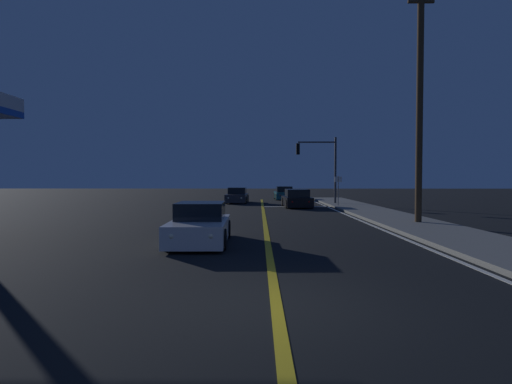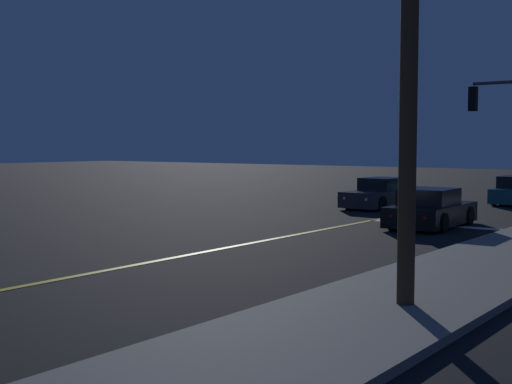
# 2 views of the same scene
# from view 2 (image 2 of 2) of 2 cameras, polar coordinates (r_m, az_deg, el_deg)

# --- Properties ---
(sidewalk_right) EXTENTS (3.20, 46.43, 0.15)m
(sidewalk_right) POSITION_cam_2_polar(r_m,az_deg,el_deg) (12.87, 12.72, -8.51)
(sidewalk_right) COLOR slate
(sidewalk_right) RESTS_ON ground
(lane_line_center) EXTENTS (0.20, 43.85, 0.01)m
(lane_line_center) POSITION_cam_2_polar(r_m,az_deg,el_deg) (16.75, -8.75, -5.79)
(lane_line_center) COLOR gold
(lane_line_center) RESTS_ON ground
(lane_line_edge_right) EXTENTS (0.16, 43.85, 0.01)m
(lane_line_edge_right) POSITION_cam_2_polar(r_m,az_deg,el_deg) (13.73, 5.61, -7.93)
(lane_line_edge_right) COLOR silver
(lane_line_edge_right) RESTS_ON ground
(stop_bar) EXTENTS (5.11, 0.50, 0.01)m
(stop_bar) POSITION_cam_2_polar(r_m,az_deg,el_deg) (24.84, 14.93, -2.69)
(stop_bar) COLOR silver
(stop_bar) RESTS_ON ground
(car_far_approaching_black) EXTENTS (2.10, 4.34, 1.34)m
(car_far_approaching_black) POSITION_cam_2_polar(r_m,az_deg,el_deg) (24.25, 14.35, -1.47)
(car_far_approaching_black) COLOR black
(car_far_approaching_black) RESTS_ON ground
(car_side_waiting_charcoal) EXTENTS (1.95, 4.34, 1.34)m
(car_side_waiting_charcoal) POSITION_cam_2_polar(r_m,az_deg,el_deg) (31.19, 10.32, -0.22)
(car_side_waiting_charcoal) COLOR #2D2D33
(car_side_waiting_charcoal) RESTS_ON ground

